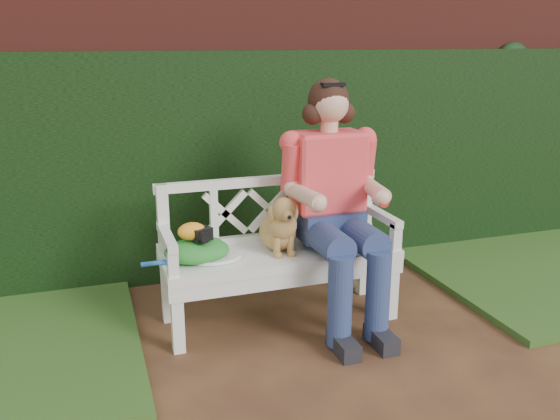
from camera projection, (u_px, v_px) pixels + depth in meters
name	position (u px, v px, depth m)	size (l,w,h in m)	color
ground	(355.00, 372.00, 3.29)	(60.00, 60.00, 0.00)	#3D2317
brick_wall	(256.00, 128.00, 4.71)	(10.00, 0.30, 2.20)	maroon
ivy_hedge	(265.00, 164.00, 4.58)	(10.00, 0.18, 1.70)	#183811
garden_bench	(280.00, 285.00, 3.84)	(1.58, 0.60, 0.48)	white
seated_woman	(331.00, 199.00, 3.77)	(0.67, 0.90, 1.60)	#D32952
dog	(279.00, 222.00, 3.72)	(0.25, 0.34, 0.38)	#A37530
tennis_racket	(210.00, 257.00, 3.62)	(0.64, 0.27, 0.03)	white
green_bag	(197.00, 250.00, 3.59)	(0.40, 0.31, 0.14)	#28852A
camera_item	(201.00, 234.00, 3.55)	(0.12, 0.09, 0.08)	black
baseball_glove	(192.00, 231.00, 3.55)	(0.17, 0.13, 0.11)	orange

